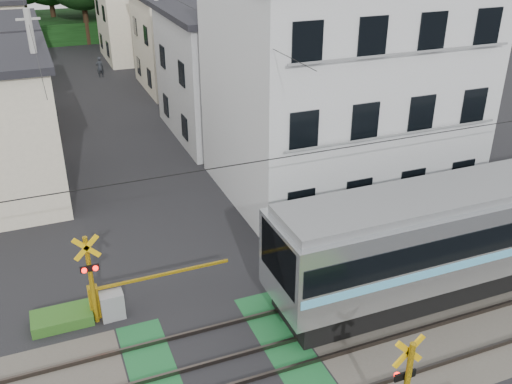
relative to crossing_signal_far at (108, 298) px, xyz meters
name	(u,v)px	position (x,y,z in m)	size (l,w,h in m)	color
ground	(228,374)	(2.59, -3.65, -0.71)	(120.00, 120.00, 0.00)	black
track_bed	(228,373)	(2.59, -3.65, -0.67)	(120.00, 120.00, 0.14)	#47423A
crossing_signal_far	(108,298)	(0.00, 0.00, 0.00)	(4.74, 0.65, 3.09)	yellow
apartment_block	(341,86)	(11.09, 5.84, 3.94)	(10.20, 8.36, 9.30)	silver
houses_row	(94,54)	(2.84, 22.27, 2.53)	(22.07, 31.35, 6.80)	beige
catenary	(428,215)	(8.59, -3.62, 2.98)	(60.00, 5.04, 7.00)	#2D2D33
utility_poles	(76,52)	(1.53, 19.35, 3.37)	(7.90, 42.00, 8.00)	#A5A5A0
pedestrian	(100,67)	(3.87, 29.08, 0.06)	(0.56, 0.37, 1.54)	#25292E
weed_patches	(289,354)	(4.34, -3.74, -0.53)	(10.25, 8.80, 0.40)	#2D5E1E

